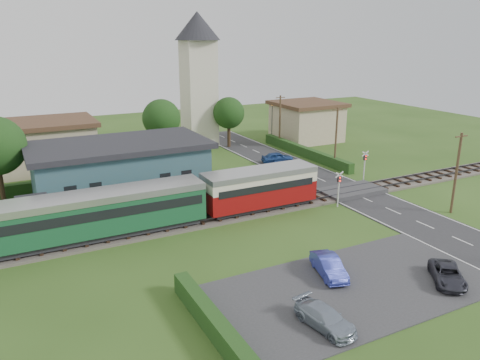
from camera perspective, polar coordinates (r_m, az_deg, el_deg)
name	(u,v)px	position (r m, az deg, el deg)	size (l,w,h in m)	color
ground	(273,218)	(39.42, 4.11, -4.59)	(120.00, 120.00, 0.00)	#2D4C19
railway_track	(262,209)	(40.98, 2.66, -3.53)	(76.00, 3.20, 0.49)	#4C443D
road	(365,199)	(45.13, 15.05, -2.26)	(6.00, 70.00, 0.05)	#28282B
car_park	(355,287)	(29.89, 13.82, -12.54)	(17.00, 9.00, 0.08)	#333335
crossing_deck	(351,191)	(46.47, 13.43, -1.30)	(6.20, 3.40, 0.45)	#333335
platform	(139,215)	(40.18, -12.19, -4.18)	(30.00, 3.00, 0.45)	gray
equipment_hut	(34,214)	(38.60, -23.85, -3.80)	(2.30, 2.30, 2.55)	beige
station_building	(120,170)	(44.77, -14.37, 1.23)	(16.00, 9.00, 5.30)	#315A68
train	(52,221)	(35.49, -21.99, -4.62)	(43.20, 2.90, 3.40)	#232328
church_tower	(198,70)	(64.07, -5.10, 13.24)	(6.00, 6.00, 17.60)	beige
house_west	(47,144)	(57.55, -22.49, 4.05)	(10.80, 8.80, 5.50)	tan
house_east	(307,121)	(68.69, 8.12, 7.16)	(8.80, 8.80, 5.50)	tan
hedge_carpark	(211,321)	(25.13, -3.53, -16.75)	(0.80, 9.00, 1.20)	#193814
hedge_roadside	(304,152)	(59.47, 7.87, 3.44)	(0.80, 18.00, 1.20)	#193814
hedge_station	(111,178)	(49.57, -15.41, 0.23)	(22.00, 0.80, 1.30)	#193814
tree_b	(161,118)	(57.63, -9.55, 7.41)	(4.60, 4.60, 7.34)	#332316
tree_c	(229,113)	(63.19, -1.38, 8.16)	(4.20, 4.20, 6.78)	#332316
utility_pole_b	(456,172)	(43.23, 24.88, 0.86)	(1.40, 0.22, 7.00)	#473321
utility_pole_c	(336,137)	(54.13, 11.63, 5.16)	(1.40, 0.22, 7.00)	#473321
utility_pole_d	(280,120)	(63.74, 4.88, 7.24)	(1.40, 0.22, 7.00)	#473321
crossing_signal_near	(339,184)	(41.91, 11.97, -0.48)	(0.84, 0.28, 3.28)	silver
crossing_signal_far	(365,162)	(49.95, 14.97, 2.17)	(0.84, 0.28, 3.28)	silver
streetlamp_east	(272,118)	(68.96, 3.94, 7.53)	(0.30, 0.30, 5.15)	#3F3F47
car_on_road	(278,157)	(55.90, 4.60, 2.75)	(1.52, 3.78, 1.29)	navy
car_park_blue	(329,266)	(30.52, 10.77, -10.27)	(1.30, 3.73, 1.23)	#2F39A4
car_park_silver	(325,318)	(25.63, 10.32, -16.21)	(1.52, 3.74, 1.08)	#8E9AAA
car_park_dark	(448,274)	(31.90, 23.98, -10.48)	(1.71, 3.70, 1.03)	#2F2F3A
pedestrian_near	(204,196)	(40.76, -4.40, -1.91)	(0.61, 0.40, 1.68)	gray
pedestrian_far	(67,215)	(38.48, -20.36, -3.99)	(0.93, 0.73, 1.92)	gray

